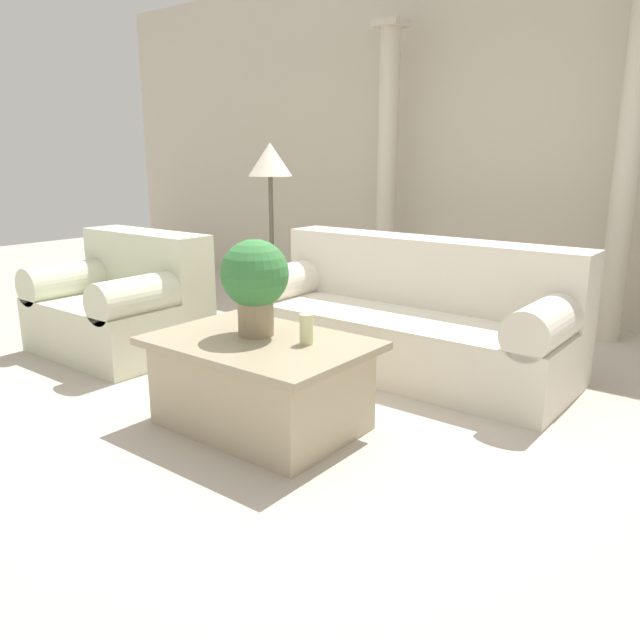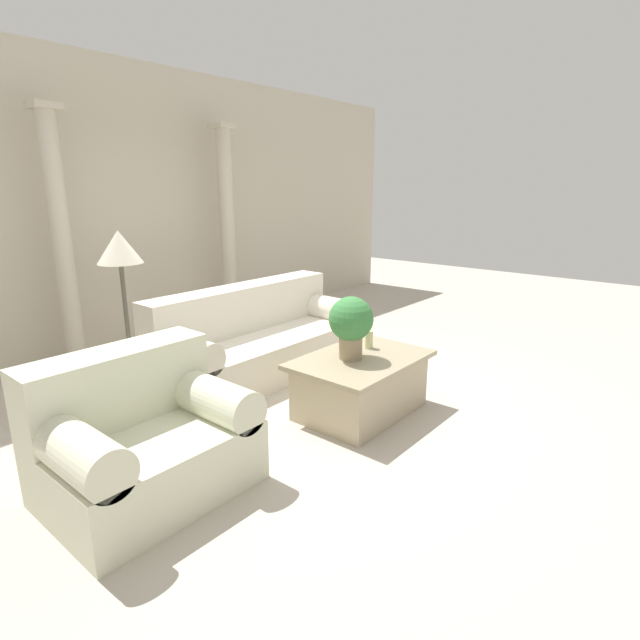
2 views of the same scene
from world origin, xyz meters
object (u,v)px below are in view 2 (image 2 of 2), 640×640
object	(u,v)px
potted_plant	(351,322)
coffee_table	(361,384)
floor_lamp	(120,260)
loveseat	(141,436)
sofa_long	(258,339)

from	to	relation	value
potted_plant	coffee_table	bearing A→B (deg)	-35.59
floor_lamp	potted_plant	bearing A→B (deg)	-50.56
coffee_table	floor_lamp	distance (m)	2.16
loveseat	floor_lamp	distance (m)	1.50
loveseat	coffee_table	world-z (taller)	loveseat
sofa_long	potted_plant	bearing A→B (deg)	-98.27
loveseat	coffee_table	xyz separation A→B (m)	(1.76, -0.40, -0.11)
loveseat	coffee_table	bearing A→B (deg)	-12.88
loveseat	potted_plant	size ratio (longest dim) A/B	2.26
sofa_long	loveseat	bearing A→B (deg)	-152.86
coffee_table	loveseat	bearing A→B (deg)	167.12
loveseat	potted_plant	world-z (taller)	potted_plant
loveseat	potted_plant	xyz separation A→B (m)	(1.69, -0.35, 0.43)
sofa_long	coffee_table	world-z (taller)	sofa_long
loveseat	floor_lamp	world-z (taller)	floor_lamp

